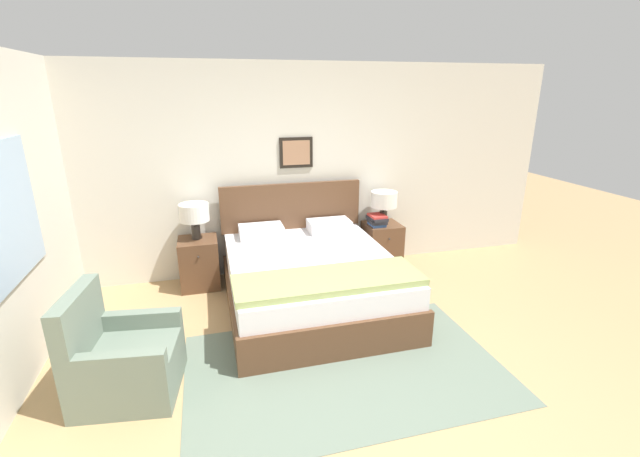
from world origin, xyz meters
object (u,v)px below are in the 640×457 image
object	(u,v)px
bed	(311,279)
nightstand_by_door	(382,245)
armchair	(122,360)
table_lamp_by_door	(384,200)
nightstand_near_window	(199,263)
table_lamp_near_window	(194,214)

from	to	relation	value
bed	nightstand_by_door	size ratio (longest dim) A/B	3.52
armchair	table_lamp_by_door	size ratio (longest dim) A/B	2.06
bed	armchair	size ratio (longest dim) A/B	2.40
armchair	nightstand_near_window	xyz separation A→B (m)	(0.58, 1.81, 0.01)
armchair	nightstand_near_window	world-z (taller)	armchair
nightstand_by_door	table_lamp_near_window	world-z (taller)	table_lamp_near_window
armchair	nightstand_by_door	world-z (taller)	armchair
bed	nightstand_by_door	bearing A→B (deg)	34.93
armchair	nightstand_by_door	bearing A→B (deg)	129.37
nightstand_near_window	table_lamp_near_window	distance (m)	0.61
table_lamp_near_window	table_lamp_by_door	world-z (taller)	same
nightstand_by_door	table_lamp_by_door	world-z (taller)	table_lamp_by_door
nightstand_by_door	table_lamp_near_window	xyz separation A→B (m)	(-2.35, 0.03, 0.61)
bed	table_lamp_by_door	xyz separation A→B (m)	(1.19, 0.85, 0.59)
armchair	bed	bearing A→B (deg)	127.11
table_lamp_near_window	table_lamp_by_door	distance (m)	2.37
table_lamp_near_window	nightstand_by_door	bearing A→B (deg)	-0.70
nightstand_near_window	nightstand_by_door	distance (m)	2.35
armchair	table_lamp_by_door	world-z (taller)	table_lamp_by_door
nightstand_by_door	table_lamp_by_door	distance (m)	0.61
armchair	table_lamp_by_door	xyz separation A→B (m)	(2.94, 1.84, 0.62)
nightstand_by_door	armchair	bearing A→B (deg)	-148.27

